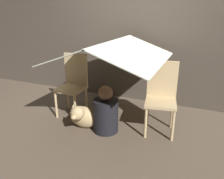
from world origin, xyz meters
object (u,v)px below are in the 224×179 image
(chair_left, at_px, (73,83))
(chair_right, at_px, (161,95))
(person_front, at_px, (106,113))
(dog, at_px, (83,116))

(chair_left, relative_size, chair_right, 1.00)
(chair_left, relative_size, person_front, 1.46)
(chair_left, height_order, person_front, chair_left)
(chair_left, bearing_deg, chair_right, -0.31)
(person_front, xyz_separation_m, dog, (-0.33, -0.06, -0.08))
(chair_right, relative_size, dog, 2.24)
(person_front, bearing_deg, chair_left, 155.46)
(dog, bearing_deg, chair_left, 134.39)
(person_front, bearing_deg, dog, -170.06)
(chair_left, height_order, chair_right, same)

